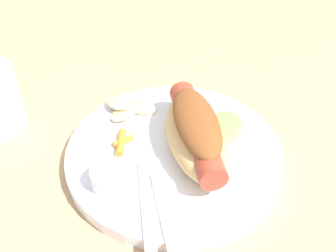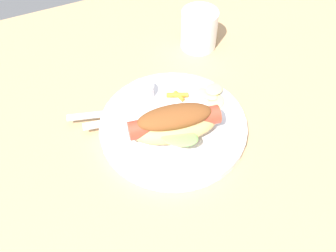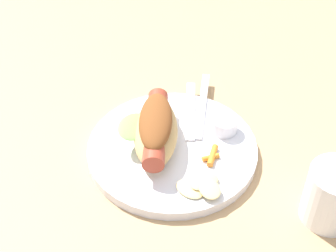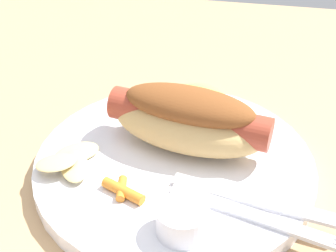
{
  "view_description": "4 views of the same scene",
  "coord_description": "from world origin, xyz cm",
  "px_view_note": "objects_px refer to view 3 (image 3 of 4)",
  "views": [
    {
      "loc": [
        36.06,
        -14.46,
        41.55
      ],
      "look_at": [
        -1.57,
        0.54,
        5.29
      ],
      "focal_mm": 50.9,
      "sensor_mm": 36.0,
      "label": 1
    },
    {
      "loc": [
        17.74,
        39.82,
        52.89
      ],
      "look_at": [
        0.99,
        2.98,
        3.91
      ],
      "focal_mm": 41.04,
      "sensor_mm": 36.0,
      "label": 2
    },
    {
      "loc": [
        -54.13,
        9.5,
        54.52
      ],
      "look_at": [
        0.47,
        1.5,
        4.49
      ],
      "focal_mm": 53.16,
      "sensor_mm": 36.0,
      "label": 3
    },
    {
      "loc": [
        5.26,
        -33.81,
        30.59
      ],
      "look_at": [
        -1.78,
        2.53,
        4.22
      ],
      "focal_mm": 52.82,
      "sensor_mm": 36.0,
      "label": 4
    }
  ],
  "objects_px": {
    "chips_pile": "(200,187)",
    "knife": "(191,110)",
    "hot_dog": "(156,131)",
    "carrot_garnish": "(212,156)",
    "drinking_cup": "(333,195)",
    "sauce_ramekin": "(225,125)",
    "plate": "(172,149)",
    "fork": "(202,106)"
  },
  "relations": [
    {
      "from": "plate",
      "to": "sauce_ramekin",
      "type": "height_order",
      "value": "sauce_ramekin"
    },
    {
      "from": "hot_dog",
      "to": "drinking_cup",
      "type": "relative_size",
      "value": 1.88
    },
    {
      "from": "chips_pile",
      "to": "drinking_cup",
      "type": "height_order",
      "value": "drinking_cup"
    },
    {
      "from": "knife",
      "to": "drinking_cup",
      "type": "distance_m",
      "value": 0.27
    },
    {
      "from": "sauce_ramekin",
      "to": "drinking_cup",
      "type": "distance_m",
      "value": 0.2
    },
    {
      "from": "hot_dog",
      "to": "sauce_ramekin",
      "type": "xyz_separation_m",
      "value": [
        0.02,
        -0.11,
        -0.02
      ]
    },
    {
      "from": "plate",
      "to": "knife",
      "type": "bearing_deg",
      "value": -29.05
    },
    {
      "from": "knife",
      "to": "chips_pile",
      "type": "bearing_deg",
      "value": -175.26
    },
    {
      "from": "plate",
      "to": "knife",
      "type": "relative_size",
      "value": 1.79
    },
    {
      "from": "hot_dog",
      "to": "fork",
      "type": "bearing_deg",
      "value": -37.86
    },
    {
      "from": "chips_pile",
      "to": "knife",
      "type": "bearing_deg",
      "value": -5.79
    },
    {
      "from": "plate",
      "to": "drinking_cup",
      "type": "distance_m",
      "value": 0.24
    },
    {
      "from": "plate",
      "to": "carrot_garnish",
      "type": "relative_size",
      "value": 6.33
    },
    {
      "from": "sauce_ramekin",
      "to": "knife",
      "type": "height_order",
      "value": "sauce_ramekin"
    },
    {
      "from": "sauce_ramekin",
      "to": "knife",
      "type": "relative_size",
      "value": 0.28
    },
    {
      "from": "sauce_ramekin",
      "to": "carrot_garnish",
      "type": "height_order",
      "value": "sauce_ramekin"
    },
    {
      "from": "hot_dog",
      "to": "carrot_garnish",
      "type": "bearing_deg",
      "value": -106.35
    },
    {
      "from": "carrot_garnish",
      "to": "drinking_cup",
      "type": "distance_m",
      "value": 0.18
    },
    {
      "from": "chips_pile",
      "to": "carrot_garnish",
      "type": "height_order",
      "value": "chips_pile"
    },
    {
      "from": "sauce_ramekin",
      "to": "drinking_cup",
      "type": "xyz_separation_m",
      "value": [
        -0.17,
        -0.1,
        0.01
      ]
    },
    {
      "from": "plate",
      "to": "chips_pile",
      "type": "height_order",
      "value": "chips_pile"
    },
    {
      "from": "drinking_cup",
      "to": "knife",
      "type": "bearing_deg",
      "value": 33.59
    },
    {
      "from": "chips_pile",
      "to": "drinking_cup",
      "type": "distance_m",
      "value": 0.18
    },
    {
      "from": "fork",
      "to": "drinking_cup",
      "type": "xyz_separation_m",
      "value": [
        -0.23,
        -0.13,
        0.02
      ]
    },
    {
      "from": "plate",
      "to": "knife",
      "type": "xyz_separation_m",
      "value": [
        0.08,
        -0.04,
        0.01
      ]
    },
    {
      "from": "hot_dog",
      "to": "knife",
      "type": "height_order",
      "value": "hot_dog"
    },
    {
      "from": "carrot_garnish",
      "to": "drinking_cup",
      "type": "height_order",
      "value": "drinking_cup"
    },
    {
      "from": "hot_dog",
      "to": "knife",
      "type": "distance_m",
      "value": 0.1
    },
    {
      "from": "hot_dog",
      "to": "chips_pile",
      "type": "height_order",
      "value": "hot_dog"
    },
    {
      "from": "sauce_ramekin",
      "to": "fork",
      "type": "bearing_deg",
      "value": 20.42
    },
    {
      "from": "chips_pile",
      "to": "carrot_garnish",
      "type": "distance_m",
      "value": 0.06
    },
    {
      "from": "knife",
      "to": "carrot_garnish",
      "type": "height_order",
      "value": "carrot_garnish"
    },
    {
      "from": "hot_dog",
      "to": "chips_pile",
      "type": "xyz_separation_m",
      "value": [
        -0.1,
        -0.05,
        -0.02
      ]
    },
    {
      "from": "hot_dog",
      "to": "carrot_garnish",
      "type": "xyz_separation_m",
      "value": [
        -0.04,
        -0.08,
        -0.03
      ]
    },
    {
      "from": "sauce_ramekin",
      "to": "hot_dog",
      "type": "bearing_deg",
      "value": 98.89
    },
    {
      "from": "sauce_ramekin",
      "to": "chips_pile",
      "type": "bearing_deg",
      "value": 151.93
    },
    {
      "from": "plate",
      "to": "carrot_garnish",
      "type": "bearing_deg",
      "value": -122.62
    },
    {
      "from": "hot_dog",
      "to": "chips_pile",
      "type": "bearing_deg",
      "value": -142.76
    },
    {
      "from": "plate",
      "to": "fork",
      "type": "distance_m",
      "value": 0.1
    },
    {
      "from": "hot_dog",
      "to": "carrot_garnish",
      "type": "distance_m",
      "value": 0.09
    },
    {
      "from": "knife",
      "to": "hot_dog",
      "type": "bearing_deg",
      "value": 147.57
    },
    {
      "from": "fork",
      "to": "chips_pile",
      "type": "relative_size",
      "value": 2.19
    }
  ]
}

